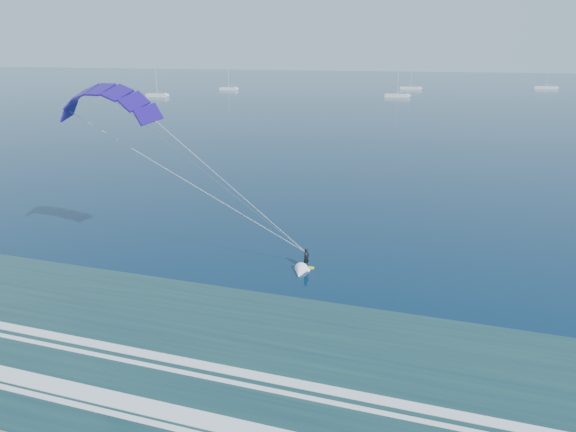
# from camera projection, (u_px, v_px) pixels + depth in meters

# --- Properties ---
(kitesurfer_rig) EXTENTS (19.18, 8.36, 15.62)m
(kitesurfer_rig) POSITION_uv_depth(u_px,v_px,m) (208.00, 175.00, 37.88)
(kitesurfer_rig) COLOR #D3E91B
(kitesurfer_rig) RESTS_ON ground
(sailboat_0) EXTENTS (8.77, 2.40, 11.92)m
(sailboat_0) POSITION_uv_depth(u_px,v_px,m) (157.00, 95.00, 195.23)
(sailboat_0) COLOR silver
(sailboat_0) RESTS_ON ground
(sailboat_1) EXTENTS (8.25, 2.40, 11.39)m
(sailboat_1) POSITION_uv_depth(u_px,v_px,m) (229.00, 89.00, 228.77)
(sailboat_1) COLOR silver
(sailboat_1) RESTS_ON ground
(sailboat_2) EXTENTS (9.20, 2.40, 12.33)m
(sailboat_2) POSITION_uv_depth(u_px,v_px,m) (410.00, 88.00, 231.89)
(sailboat_2) COLOR silver
(sailboat_2) RESTS_ON ground
(sailboat_3) EXTENTS (8.95, 2.40, 12.39)m
(sailboat_3) POSITION_uv_depth(u_px,v_px,m) (397.00, 95.00, 193.42)
(sailboat_3) COLOR silver
(sailboat_3) RESTS_ON ground
(sailboat_4) EXTENTS (9.78, 2.40, 13.16)m
(sailboat_4) POSITION_uv_depth(u_px,v_px,m) (546.00, 87.00, 235.65)
(sailboat_4) COLOR silver
(sailboat_4) RESTS_ON ground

